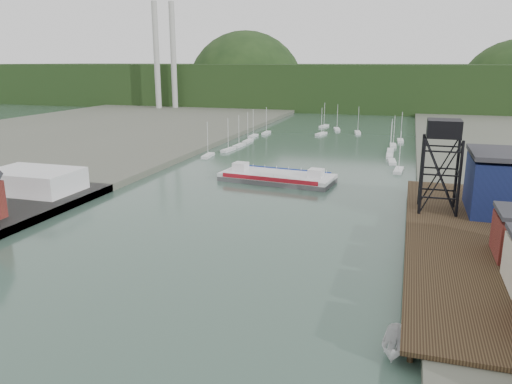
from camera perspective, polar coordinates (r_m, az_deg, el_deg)
The scene contains 9 objects.
ground at distance 51.60m, azimuth -22.26°, elevation -18.95°, with size 600.00×600.00×0.00m, color #314C3E.
east_pier at distance 81.84m, azimuth 21.64°, elevation -4.74°, with size 14.00×70.00×2.45m.
white_shed at distance 112.71m, azimuth -24.04°, elevation 1.20°, with size 18.00×12.00×4.50m, color silver.
lift_tower at distance 91.27m, azimuth 20.64°, elevation 6.19°, with size 6.50×6.50×16.00m.
marina_sailboats at distance 175.37m, azimuth 7.30°, elevation 5.61°, with size 57.71×92.65×0.90m.
smokestacks at distance 297.34m, azimuth -10.36°, elevation 14.91°, with size 11.20×8.20×60.00m.
distant_hills at distance 335.74m, azimuth 11.58°, elevation 11.45°, with size 500.00×120.00×80.00m.
chain_ferry at distance 118.57m, azimuth 2.43°, elevation 1.73°, with size 27.63×13.61×3.83m.
motorboat at distance 52.18m, azimuth 15.57°, elevation -16.48°, with size 2.19×5.81×2.24m, color silver.
Camera 1 is at (29.24, -32.29, 27.66)m, focal length 35.00 mm.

